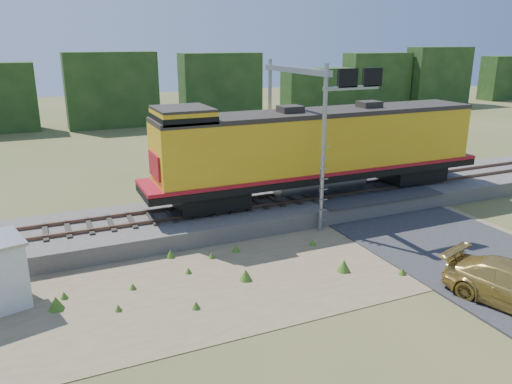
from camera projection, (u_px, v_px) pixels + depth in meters
name	position (u px, v px, depth m)	size (l,w,h in m)	color
ground	(300.00, 269.00, 19.58)	(140.00, 140.00, 0.00)	#475123
ballast	(242.00, 213.00, 24.70)	(70.00, 5.00, 0.80)	slate
rails	(242.00, 204.00, 24.56)	(70.00, 1.54, 0.16)	brown
dirt_shoulder	(248.00, 273.00, 19.23)	(26.00, 8.00, 0.03)	#8C7754
road	(426.00, 234.00, 22.92)	(7.00, 66.00, 0.86)	#38383A
tree_line_north	(125.00, 95.00, 51.88)	(130.00, 3.00, 6.50)	#183513
weed_clumps	(215.00, 285.00, 18.31)	(15.00, 6.20, 0.56)	#416A1E
locomotive	(317.00, 148.00, 25.47)	(18.62, 2.84, 4.80)	black
signal_gantry	(309.00, 103.00, 23.80)	(3.04, 6.20, 7.67)	gray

